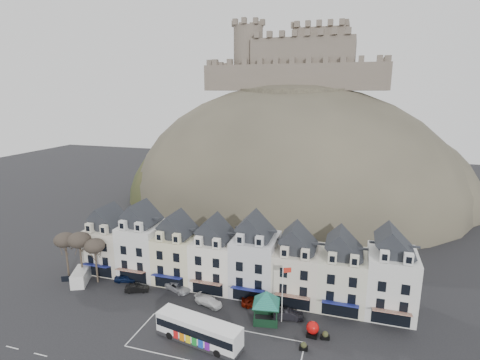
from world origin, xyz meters
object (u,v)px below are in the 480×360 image
bus (199,330)px  flagpole (283,290)px  car_silver (178,287)px  car_maroon (256,302)px  car_navy (126,278)px  car_charcoal (288,314)px  car_white (209,301)px  bus_shelter (266,298)px  white_van (81,276)px  red_buoy (313,329)px  car_black (137,288)px

bus → flagpole: (9.49, 7.57, 3.04)m
car_silver → car_maroon: car_maroon is taller
car_navy → car_maroon: (23.26, -0.75, 0.13)m
car_charcoal → car_white: bearing=78.0°
bus_shelter → car_silver: (-15.69, 3.95, -3.01)m
bus_shelter → white_van: 32.72m
car_navy → bus_shelter: bearing=-115.5°
car_maroon → car_white: bearing=90.3°
bus → white_van: 26.72m
white_van → car_silver: white_van is taller
white_van → car_charcoal: white_van is taller
red_buoy → car_navy: size_ratio=0.56×
car_navy → car_maroon: 23.27m
bus → car_maroon: 11.45m
bus_shelter → car_navy: size_ratio=1.96×
red_buoy → car_white: bearing=169.8°
bus → bus_shelter: bearing=55.0°
red_buoy → bus_shelter: bearing=168.0°
car_silver → car_navy: bearing=112.6°
flagpole → car_navy: flagpole is taller
red_buoy → car_black: 28.70m
car_navy → flagpole: bearing=-113.7°
car_navy → car_white: car_white is taller
car_silver → car_maroon: 13.43m
bus → car_black: bearing=160.3°
bus → white_van: bearing=172.4°
flagpole → white_van: flagpole is taller
red_buoy → car_maroon: (-8.93, 4.61, -0.30)m
bus_shelter → car_white: bus_shelter is taller
bus → car_silver: bus is taller
car_maroon → car_navy: bearing=74.5°
car_black → car_silver: car_silver is taller
flagpole → car_charcoal: 4.34m
car_silver → car_charcoal: (18.60, -2.50, 0.05)m
white_van → car_maroon: white_van is taller
car_silver → car_maroon: size_ratio=1.03×
car_black → flagpole: bearing=-115.1°
car_white → car_charcoal: 12.25m
flagpole → car_navy: (-27.76, 3.42, -4.25)m
bus → flagpole: size_ratio=1.42×
car_silver → red_buoy: bearing=-80.9°
bus → car_white: 8.82m
bus → car_black: (-14.61, 8.66, -1.22)m
bus_shelter → car_silver: size_ratio=1.58×
car_silver → car_white: (6.36, -2.50, -0.00)m
car_white → car_maroon: bearing=-59.3°
flagpole → car_silver: (-17.90, 3.42, -4.23)m
car_white → bus_shelter: bearing=-82.1°
bus_shelter → flagpole: bearing=4.2°
white_van → car_maroon: size_ratio=1.22×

